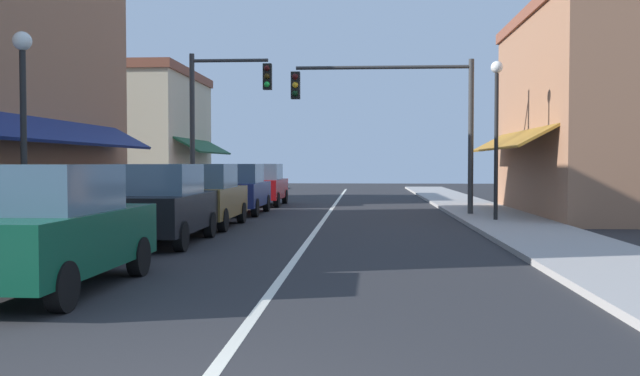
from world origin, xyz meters
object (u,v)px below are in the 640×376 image
traffic_signal_left_corner (218,109)px  parked_car_nearest_left (49,228)px  parked_car_third_left (205,196)px  street_lamp_left_near (23,103)px  parked_car_second_left (161,204)px  parked_car_distant_left (262,185)px  parked_car_far_left (239,189)px  traffic_signal_mast_arm (404,107)px  street_lamp_right_mid (496,114)px

traffic_signal_left_corner → parked_car_nearest_left: bearing=-87.1°
parked_car_third_left → street_lamp_left_near: (-2.02, -6.28, 2.05)m
parked_car_second_left → parked_car_third_left: 4.06m
parked_car_second_left → parked_car_distant_left: 14.16m
parked_car_second_left → parked_car_distant_left: size_ratio=1.00×
parked_car_second_left → parked_car_far_left: same height
parked_car_third_left → traffic_signal_mast_arm: bearing=35.7°
parked_car_third_left → parked_car_far_left: (0.04, 5.05, 0.00)m
parked_car_nearest_left → parked_car_far_left: size_ratio=1.01×
parked_car_second_left → traffic_signal_left_corner: 9.57m
parked_car_nearest_left → street_lamp_right_mid: (8.26, 11.45, 2.35)m
traffic_signal_mast_arm → street_lamp_left_near: bearing=-126.8°
parked_car_third_left → parked_car_far_left: 5.05m
parked_car_nearest_left → street_lamp_right_mid: size_ratio=0.86×
traffic_signal_mast_arm → traffic_signal_left_corner: bearing=171.7°
parked_car_second_left → traffic_signal_left_corner: bearing=93.6°
traffic_signal_mast_arm → traffic_signal_left_corner: (-6.43, 0.94, 0.06)m
traffic_signal_left_corner → street_lamp_right_mid: (9.02, -3.37, -0.48)m
parked_car_far_left → traffic_signal_left_corner: 2.92m
parked_car_nearest_left → parked_car_third_left: size_ratio=1.01×
parked_car_nearest_left → parked_car_third_left: bearing=91.3°
parked_car_far_left → parked_car_distant_left: same height
parked_car_distant_left → traffic_signal_left_corner: (-0.81, -5.04, 2.83)m
street_lamp_right_mid → traffic_signal_mast_arm: bearing=136.8°
parked_car_second_left → parked_car_far_left: (0.07, 9.12, 0.00)m
parked_car_third_left → street_lamp_right_mid: street_lamp_right_mid is taller
parked_car_distant_left → parked_car_far_left: bearing=-90.6°
parked_car_second_left → traffic_signal_mast_arm: (5.79, 8.18, 2.78)m
parked_car_nearest_left → parked_car_second_left: bearing=92.0°
parked_car_nearest_left → parked_car_distant_left: (0.05, 19.86, 0.00)m
parked_car_second_left → street_lamp_left_near: size_ratio=0.96×
parked_car_nearest_left → traffic_signal_mast_arm: 15.25m
traffic_signal_left_corner → street_lamp_left_near: size_ratio=1.32×
street_lamp_left_near → parked_car_far_left: bearing=79.7°
parked_car_third_left → traffic_signal_mast_arm: traffic_signal_mast_arm is taller
parked_car_second_left → parked_car_third_left: bearing=89.1°
parked_car_distant_left → traffic_signal_mast_arm: (5.63, -5.98, 2.78)m
parked_car_far_left → street_lamp_left_near: street_lamp_left_near is taller
parked_car_distant_left → street_lamp_right_mid: 11.99m
parked_car_third_left → parked_car_distant_left: bearing=89.4°
parked_car_second_left → street_lamp_left_near: street_lamp_left_near is taller
parked_car_third_left → street_lamp_left_near: size_ratio=0.96×
parked_car_second_left → traffic_signal_left_corner: (-0.64, 9.12, 2.83)m
parked_car_far_left → traffic_signal_mast_arm: size_ratio=0.68×
parked_car_second_left → traffic_signal_mast_arm: traffic_signal_mast_arm is taller
parked_car_second_left → street_lamp_right_mid: size_ratio=0.86×
parked_car_nearest_left → parked_car_far_left: (-0.05, 14.82, 0.00)m
traffic_signal_left_corner → street_lamp_left_near: (-1.34, -11.34, -0.78)m
parked_car_second_left → traffic_signal_mast_arm: 10.40m
street_lamp_right_mid → traffic_signal_left_corner: bearing=159.5°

